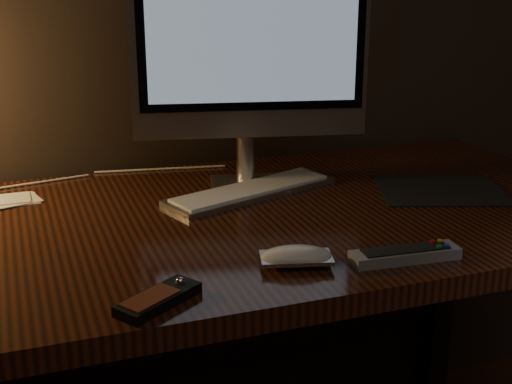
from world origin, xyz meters
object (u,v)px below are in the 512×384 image
object	(u,v)px
mouse	(296,259)
tv_remote	(405,254)
desk	(206,266)
monitor	(250,45)
media_remote	(158,299)
keyboard	(251,190)

from	to	relation	value
mouse	tv_remote	bearing A→B (deg)	1.69
desk	mouse	bearing A→B (deg)	-79.18
monitor	media_remote	world-z (taller)	monitor
keyboard	media_remote	distance (m)	0.52
mouse	media_remote	xyz separation A→B (m)	(-0.24, -0.06, -0.00)
mouse	tv_remote	distance (m)	0.18
monitor	keyboard	size ratio (longest dim) A/B	1.33
desk	monitor	distance (m)	0.46
desk	media_remote	world-z (taller)	media_remote
desk	monitor	size ratio (longest dim) A/B	3.13
mouse	media_remote	distance (m)	0.24
mouse	tv_remote	size ratio (longest dim) A/B	0.62
monitor	media_remote	size ratio (longest dim) A/B	3.70
keyboard	monitor	bearing A→B (deg)	54.22
media_remote	mouse	bearing A→B (deg)	-19.34
tv_remote	desk	bearing A→B (deg)	127.22
monitor	tv_remote	bearing A→B (deg)	-63.84
keyboard	media_remote	world-z (taller)	media_remote
desk	media_remote	distance (m)	0.44
desk	mouse	world-z (taller)	mouse
monitor	media_remote	distance (m)	0.63
keyboard	tv_remote	size ratio (longest dim) A/B	2.06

